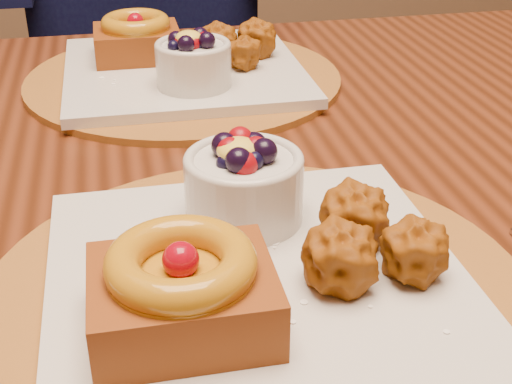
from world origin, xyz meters
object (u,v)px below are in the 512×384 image
at_px(place_setting_far, 182,65).
at_px(chair_far, 136,122).
at_px(dining_table, 213,228).
at_px(place_setting_near, 252,264).

xyz_separation_m(place_setting_far, chair_far, (-0.04, 0.63, -0.33)).
bearing_deg(chair_far, dining_table, -82.19).
distance_m(dining_table, place_setting_near, 0.24).
height_order(dining_table, place_setting_far, place_setting_far).
relative_size(place_setting_near, place_setting_far, 1.00).
relative_size(dining_table, chair_far, 2.00).
bearing_deg(place_setting_far, place_setting_near, -90.06).
bearing_deg(place_setting_near, chair_far, 92.39).
bearing_deg(place_setting_far, dining_table, -89.39).
xyz_separation_m(place_setting_near, place_setting_far, (0.00, 0.43, -0.00)).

